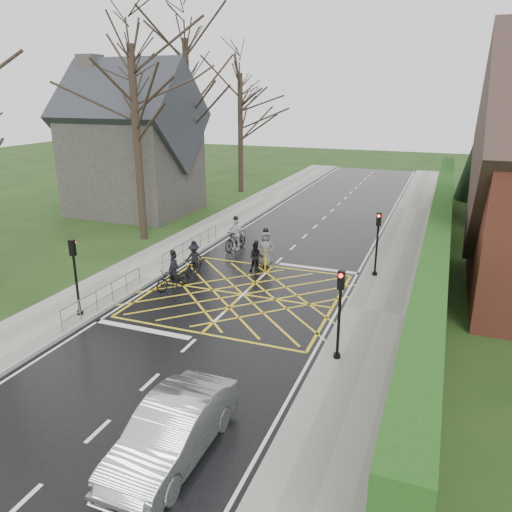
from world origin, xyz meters
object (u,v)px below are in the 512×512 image
Objects in this scene: cyclist_rear at (173,276)px; cyclist_mid at (194,262)px; cyclist_front at (236,237)px; cyclist_lead at (265,253)px; cyclist_back at (256,260)px; car at (172,432)px.

cyclist_rear reaches higher than cyclist_mid.
cyclist_front is 3.20m from cyclist_lead.
car is at bearing -95.83° from cyclist_back.
cyclist_lead is (2.50, -2.00, -0.03)m from cyclist_front.
cyclist_lead is at bearing 101.15° from car.
cyclist_back reaches higher than car.
cyclist_front is at bearing 81.88° from cyclist_mid.
cyclist_back is at bearing -118.45° from cyclist_lead.
cyclist_back is 13.33m from car.
cyclist_rear is 1.17× the size of cyclist_back.
cyclist_lead reaches higher than cyclist_rear.
cyclist_rear is at bearing -81.11° from cyclist_front.
car is at bearing -68.35° from cyclist_mid.
cyclist_mid is at bearing -82.31° from cyclist_front.
cyclist_front is (0.34, 6.35, 0.13)m from cyclist_rear.
cyclist_lead reaches higher than cyclist_mid.
cyclist_lead is at bearing 65.81° from cyclist_back.
cyclist_front is at bearing 108.19° from car.
cyclist_mid is at bearing -162.55° from cyclist_lead.
cyclist_front reaches higher than car.
cyclist_rear is 0.44× the size of car.
cyclist_lead reaches higher than cyclist_front.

